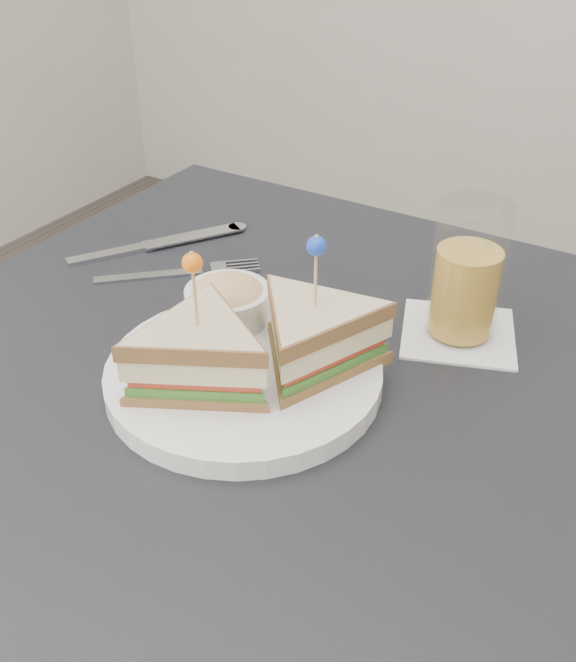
# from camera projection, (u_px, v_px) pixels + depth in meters

# --- Properties ---
(table) EXTENTS (0.80, 0.80, 0.75)m
(table) POSITION_uv_depth(u_px,v_px,m) (274.00, 439.00, 0.73)
(table) COLOR black
(table) RESTS_ON ground
(plate_meal) EXTENTS (0.29, 0.27, 0.15)m
(plate_meal) POSITION_uv_depth(u_px,v_px,m) (251.00, 347.00, 0.66)
(plate_meal) COLOR white
(plate_meal) RESTS_ON table
(cutlery_fork) EXTENTS (0.15, 0.14, 0.01)m
(cutlery_fork) POSITION_uv_depth(u_px,v_px,m) (186.00, 272.00, 0.85)
(cutlery_fork) COLOR #B4B9C0
(cutlery_fork) RESTS_ON table
(cutlery_knife) EXTENTS (0.14, 0.20, 0.01)m
(cutlery_knife) POSITION_uv_depth(u_px,v_px,m) (152.00, 245.00, 0.91)
(cutlery_knife) COLOR silver
(cutlery_knife) RESTS_ON table
(drink_set) EXTENTS (0.14, 0.14, 0.14)m
(drink_set) POSITION_uv_depth(u_px,v_px,m) (466.00, 280.00, 0.71)
(drink_set) COLOR white
(drink_set) RESTS_ON table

